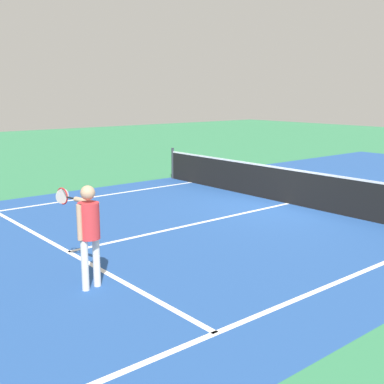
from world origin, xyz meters
name	(u,v)px	position (x,y,z in m)	size (l,w,h in m)	color
ground_plane	(288,204)	(0.00, 0.00, 0.00)	(60.00, 60.00, 0.00)	#337F51
court_surface_inbounds	(288,203)	(0.00, 0.00, 0.00)	(10.62, 24.40, 0.00)	#234C93
line_sideline_left	(13,209)	(-4.11, -5.95, 0.00)	(0.10, 11.89, 0.01)	white
line_sideline_right	(242,322)	(4.11, -5.95, 0.00)	(0.10, 11.89, 0.01)	white
line_service_near	(68,252)	(0.00, -6.40, 0.00)	(8.22, 0.10, 0.01)	white
line_center_service	(198,223)	(0.00, -3.20, 0.00)	(0.10, 6.40, 0.01)	white
net	(289,186)	(0.00, 0.00, 0.49)	(10.33, 0.09, 1.07)	#33383D
player_near	(88,225)	(1.80, -6.89, 0.99)	(1.20, 0.41, 1.60)	white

